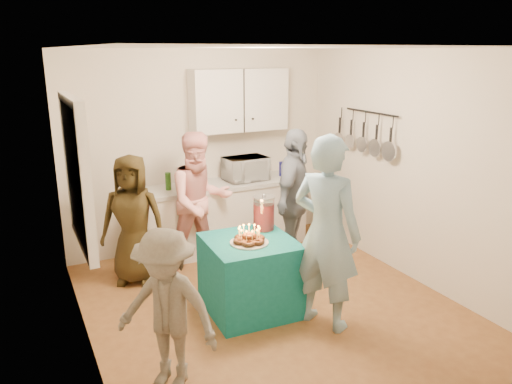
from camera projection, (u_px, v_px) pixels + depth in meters
name	position (u px, v px, depth m)	size (l,w,h in m)	color
floor	(271.00, 306.00, 5.22)	(4.00, 4.00, 0.00)	brown
ceiling	(273.00, 47.00, 4.51)	(4.00, 4.00, 0.00)	white
back_wall	(200.00, 151.00, 6.59)	(3.60, 3.60, 0.00)	silver
left_wall	(79.00, 212.00, 4.09)	(4.00, 4.00, 0.00)	silver
right_wall	(412.00, 167.00, 5.63)	(4.00, 4.00, 0.00)	silver
window_night	(75.00, 174.00, 4.29)	(0.04, 1.00, 1.20)	black
counter	(224.00, 217.00, 6.65)	(2.20, 0.58, 0.86)	white
countertop	(224.00, 184.00, 6.53)	(2.24, 0.62, 0.05)	beige
upper_cabinet	(239.00, 100.00, 6.49)	(1.30, 0.30, 0.80)	white
pot_rack	(369.00, 133.00, 6.12)	(0.12, 1.00, 0.60)	black
microwave	(246.00, 169.00, 6.61)	(0.56, 0.38, 0.31)	white
party_table	(250.00, 275.00, 5.05)	(0.85, 0.85, 0.76)	#106B6B
donut_cake	(249.00, 235.00, 4.85)	(0.38, 0.38, 0.18)	#381C0C
punch_jar	(264.00, 214.00, 5.21)	(0.22, 0.22, 0.34)	#B00E20
man_birthday	(326.00, 233.00, 4.64)	(0.68, 0.45, 1.87)	#89B2C8
woman_back_left	(133.00, 220.00, 5.60)	(0.73, 0.47, 1.49)	#503E17
woman_back_center	(200.00, 202.00, 5.95)	(0.81, 0.63, 1.67)	pink
woman_back_right	(294.00, 200.00, 5.97)	(1.00, 0.42, 1.71)	#0E1C31
child_near_left	(167.00, 310.00, 3.82)	(0.85, 0.49, 1.31)	#575046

